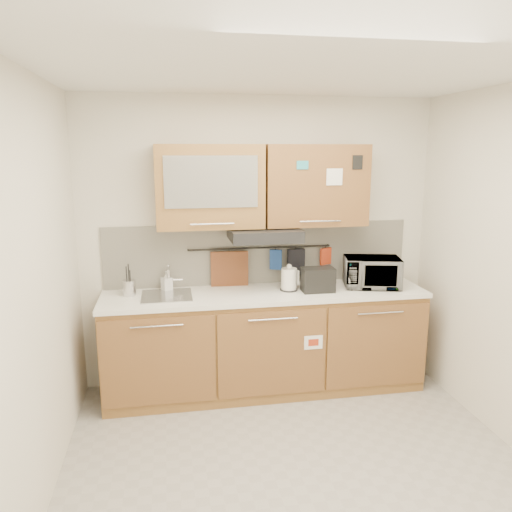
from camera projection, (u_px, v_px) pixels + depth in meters
name	position (u px, v px, depth m)	size (l,w,h in m)	color
floor	(299.00, 469.00, 3.40)	(3.20, 3.20, 0.00)	#9E9993
ceiling	(307.00, 67.00, 2.85)	(3.20, 3.20, 0.00)	white
wall_back	(259.00, 243.00, 4.57)	(3.20, 3.20, 0.00)	silver
wall_left	(32.00, 299.00, 2.85)	(3.00, 3.00, 0.00)	silver
base_cabinet	(265.00, 347.00, 4.46)	(2.80, 0.64, 0.88)	olive
countertop	(265.00, 294.00, 4.36)	(2.82, 0.62, 0.04)	white
backsplash	(259.00, 253.00, 4.58)	(2.80, 0.02, 0.56)	silver
upper_cabinets	(262.00, 186.00, 4.29)	(1.82, 0.37, 0.70)	olive
range_hood	(264.00, 234.00, 4.31)	(0.60, 0.46, 0.10)	black
sink	(167.00, 296.00, 4.22)	(0.42, 0.40, 0.26)	silver
utensil_rail	(260.00, 248.00, 4.53)	(0.02, 0.02, 1.30)	black
utensil_crock	(129.00, 288.00, 4.23)	(0.13, 0.13, 0.27)	silver
kettle	(289.00, 280.00, 4.38)	(0.18, 0.16, 0.24)	white
toaster	(318.00, 279.00, 4.34)	(0.28, 0.17, 0.21)	black
microwave	(372.00, 272.00, 4.49)	(0.49, 0.33, 0.27)	#999999
soap_bottle	(167.00, 281.00, 4.37)	(0.08, 0.08, 0.18)	#999999
cutting_board	(230.00, 274.00, 4.52)	(0.34, 0.02, 0.42)	brown
oven_mitt	(276.00, 260.00, 4.56)	(0.11, 0.03, 0.18)	navy
dark_pouch	(296.00, 262.00, 4.60)	(0.16, 0.05, 0.25)	black
pot_holder	(326.00, 256.00, 4.64)	(0.13, 0.02, 0.16)	#AE3117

